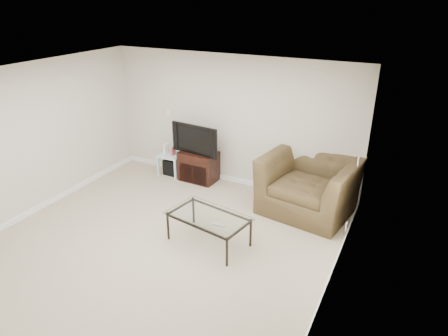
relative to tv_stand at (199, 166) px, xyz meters
The scene contains 18 objects.
floor 2.38m from the tv_stand, 75.26° to the right, with size 5.00×5.00×0.00m, color tan.
ceiling 3.22m from the tv_stand, 75.26° to the right, with size 5.00×5.00×0.00m, color white.
wall_back 1.14m from the tv_stand, 20.14° to the left, with size 5.00×0.02×2.50m, color silver.
wall_left 3.12m from the tv_stand, 129.81° to the right, with size 0.02×5.00×2.50m, color silver.
wall_right 3.96m from the tv_stand, 36.33° to the right, with size 0.02×5.00×2.50m, color silver.
plate_back 1.26m from the tv_stand, 165.43° to the left, with size 0.12×0.02×0.12m, color white.
plate_right_switch 3.30m from the tv_stand, 12.42° to the right, with size 0.02×0.09×0.13m, color white.
plate_right_outlet 3.24m from the tv_stand, 17.61° to the right, with size 0.02×0.08×0.12m, color white.
tv_stand is the anchor object (origin of this frame).
dvd_player 0.21m from the tv_stand, 91.62° to the right, with size 0.42×0.29×0.06m, color black.
television 0.60m from the tv_stand, 91.62° to the right, with size 0.95×0.19×0.59m, color black.
side_table 0.66m from the tv_stand, behind, with size 0.46×0.46×0.44m, color silver, non-canonical shape.
subwoofer 0.64m from the tv_stand, behind, with size 0.33×0.33×0.33m, color black.
game_console 0.80m from the tv_stand, behind, with size 0.05×0.15×0.20m, color white.
game_case 0.64m from the tv_stand, behind, with size 0.05×0.13×0.17m, color #CC4C4C.
recliner 2.34m from the tv_stand, ahead, with size 1.51×0.98×1.32m, color #50361E.
coffee_table 2.24m from the tv_stand, 56.49° to the right, with size 1.20×0.68×0.47m, color black, non-canonical shape.
remote 2.54m from the tv_stand, 53.84° to the right, with size 0.19×0.05×0.02m, color #B2B2B7.
Camera 1 is at (3.13, -4.05, 3.50)m, focal length 32.00 mm.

